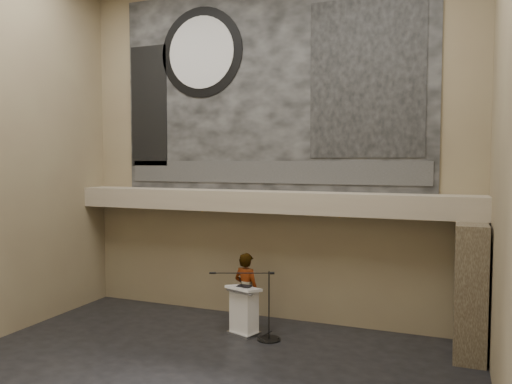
% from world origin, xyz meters
% --- Properties ---
extents(floor, '(10.00, 10.00, 0.00)m').
position_xyz_m(floor, '(0.00, 0.00, 0.00)').
color(floor, black).
rests_on(floor, ground).
extents(wall_back, '(10.00, 0.02, 8.50)m').
position_xyz_m(wall_back, '(0.00, 4.00, 4.25)').
color(wall_back, '#79674D').
rests_on(wall_back, floor).
extents(wall_right, '(0.02, 8.00, 8.50)m').
position_xyz_m(wall_right, '(5.00, 0.00, 4.25)').
color(wall_right, '#79674D').
rests_on(wall_right, floor).
extents(soffit, '(10.00, 0.80, 0.50)m').
position_xyz_m(soffit, '(0.00, 3.60, 2.95)').
color(soffit, gray).
rests_on(soffit, wall_back).
extents(sprinkler_left, '(0.04, 0.04, 0.06)m').
position_xyz_m(sprinkler_left, '(-1.60, 3.55, 2.67)').
color(sprinkler_left, '#B2893D').
rests_on(sprinkler_left, soffit).
extents(sprinkler_right, '(0.04, 0.04, 0.06)m').
position_xyz_m(sprinkler_right, '(1.90, 3.55, 2.67)').
color(sprinkler_right, '#B2893D').
rests_on(sprinkler_right, soffit).
extents(banner, '(8.00, 0.05, 5.00)m').
position_xyz_m(banner, '(0.00, 3.97, 5.70)').
color(banner, black).
rests_on(banner, wall_back).
extents(banner_text_strip, '(7.76, 0.02, 0.55)m').
position_xyz_m(banner_text_strip, '(0.00, 3.93, 3.65)').
color(banner_text_strip, '#313131').
rests_on(banner_text_strip, banner).
extents(banner_clock_rim, '(2.30, 0.02, 2.30)m').
position_xyz_m(banner_clock_rim, '(-1.80, 3.93, 6.70)').
color(banner_clock_rim, black).
rests_on(banner_clock_rim, banner).
extents(banner_clock_face, '(1.84, 0.02, 1.84)m').
position_xyz_m(banner_clock_face, '(-1.80, 3.91, 6.70)').
color(banner_clock_face, silver).
rests_on(banner_clock_face, banner).
extents(banner_building_print, '(2.60, 0.02, 3.60)m').
position_xyz_m(banner_building_print, '(2.40, 3.93, 5.80)').
color(banner_building_print, black).
rests_on(banner_building_print, banner).
extents(banner_brick_print, '(1.10, 0.02, 3.20)m').
position_xyz_m(banner_brick_print, '(-3.40, 3.93, 5.40)').
color(banner_brick_print, black).
rests_on(banner_brick_print, banner).
extents(stone_pier, '(0.60, 1.40, 2.70)m').
position_xyz_m(stone_pier, '(4.65, 3.15, 1.35)').
color(stone_pier, '#423729').
rests_on(stone_pier, floor).
extents(lectern, '(0.83, 0.71, 1.13)m').
position_xyz_m(lectern, '(-0.04, 2.56, 0.55)').
color(lectern, silver).
rests_on(lectern, floor).
extents(binder, '(0.31, 0.26, 0.04)m').
position_xyz_m(binder, '(-0.03, 2.54, 1.12)').
color(binder, black).
rests_on(binder, lectern).
extents(papers, '(0.31, 0.36, 0.00)m').
position_xyz_m(papers, '(-0.11, 2.51, 1.10)').
color(papers, white).
rests_on(papers, lectern).
extents(speaker_person, '(0.74, 0.57, 1.79)m').
position_xyz_m(speaker_person, '(-0.15, 2.98, 0.90)').
color(speaker_person, white).
rests_on(speaker_person, floor).
extents(mic_stand, '(1.48, 0.74, 1.52)m').
position_xyz_m(mic_stand, '(0.55, 2.46, 0.24)').
color(mic_stand, black).
rests_on(mic_stand, floor).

